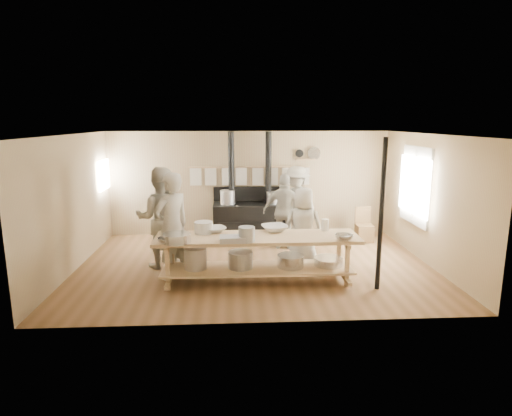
% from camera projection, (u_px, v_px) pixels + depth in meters
% --- Properties ---
extents(ground, '(7.00, 7.00, 0.00)m').
position_uv_depth(ground, '(255.00, 265.00, 8.61)').
color(ground, brown).
rests_on(ground, ground).
extents(room_shell, '(7.00, 7.00, 7.00)m').
position_uv_depth(room_shell, '(255.00, 185.00, 8.28)').
color(room_shell, tan).
rests_on(room_shell, ground).
extents(window_right, '(0.09, 1.50, 1.65)m').
position_uv_depth(window_right, '(416.00, 186.00, 9.08)').
color(window_right, beige).
rests_on(window_right, ground).
extents(left_opening, '(0.00, 0.90, 0.90)m').
position_uv_depth(left_opening, '(104.00, 175.00, 10.05)').
color(left_opening, white).
rests_on(left_opening, ground).
extents(stove, '(1.90, 0.75, 2.60)m').
position_uv_depth(stove, '(250.00, 217.00, 10.57)').
color(stove, black).
rests_on(stove, ground).
extents(towel_rail, '(3.00, 0.04, 0.47)m').
position_uv_depth(towel_rail, '(250.00, 174.00, 10.64)').
color(towel_rail, tan).
rests_on(towel_rail, ground).
extents(back_wall_shelf, '(0.63, 0.14, 0.32)m').
position_uv_depth(back_wall_shelf, '(308.00, 155.00, 10.67)').
color(back_wall_shelf, tan).
rests_on(back_wall_shelf, ground).
extents(prep_table, '(3.60, 0.90, 0.85)m').
position_uv_depth(prep_table, '(257.00, 254.00, 7.62)').
color(prep_table, tan).
rests_on(prep_table, ground).
extents(support_post, '(0.08, 0.08, 2.60)m').
position_uv_depth(support_post, '(381.00, 215.00, 7.14)').
color(support_post, black).
rests_on(support_post, ground).
extents(cook_far_left, '(0.84, 0.83, 1.96)m').
position_uv_depth(cook_far_left, '(172.00, 226.00, 7.73)').
color(cook_far_left, '#A9A695').
rests_on(cook_far_left, ground).
extents(cook_left, '(1.04, 0.84, 1.99)m').
position_uv_depth(cook_left, '(160.00, 218.00, 8.34)').
color(cook_left, '#A9A695').
rests_on(cook_left, ground).
extents(cook_center, '(0.89, 0.72, 1.59)m').
position_uv_depth(cook_center, '(303.00, 227.00, 8.43)').
color(cook_center, '#A9A695').
rests_on(cook_center, ground).
extents(cook_right, '(1.06, 0.63, 1.70)m').
position_uv_depth(cook_right, '(285.00, 212.00, 9.60)').
color(cook_right, '#A9A695').
rests_on(cook_right, ground).
extents(cook_by_window, '(1.30, 1.27, 1.79)m').
position_uv_depth(cook_by_window, '(296.00, 203.00, 10.40)').
color(cook_by_window, '#A9A695').
rests_on(cook_by_window, ground).
extents(chair, '(0.38, 0.38, 0.81)m').
position_uv_depth(chair, '(364.00, 231.00, 10.27)').
color(chair, brown).
rests_on(chair, ground).
extents(bowl_white_a, '(0.51, 0.51, 0.10)m').
position_uv_depth(bowl_white_a, '(215.00, 229.00, 7.83)').
color(bowl_white_a, white).
rests_on(bowl_white_a, prep_table).
extents(bowl_steel_a, '(0.40, 0.40, 0.09)m').
position_uv_depth(bowl_steel_a, '(166.00, 240.00, 7.14)').
color(bowl_steel_a, silver).
rests_on(bowl_steel_a, prep_table).
extents(bowl_white_b, '(0.57, 0.57, 0.11)m').
position_uv_depth(bowl_white_b, '(275.00, 228.00, 7.88)').
color(bowl_white_b, white).
rests_on(bowl_white_b, prep_table).
extents(bowl_steel_b, '(0.44, 0.44, 0.10)m').
position_uv_depth(bowl_steel_b, '(344.00, 237.00, 7.31)').
color(bowl_steel_b, silver).
rests_on(bowl_steel_b, prep_table).
extents(roasting_pan, '(0.44, 0.30, 0.10)m').
position_uv_depth(roasting_pan, '(233.00, 239.00, 7.20)').
color(roasting_pan, '#B2B2B7').
rests_on(roasting_pan, prep_table).
extents(mixing_bowl_large, '(0.55, 0.55, 0.15)m').
position_uv_depth(mixing_bowl_large, '(177.00, 238.00, 7.16)').
color(mixing_bowl_large, silver).
rests_on(mixing_bowl_large, prep_table).
extents(bucket_galv, '(0.35, 0.35, 0.26)m').
position_uv_depth(bucket_galv, '(247.00, 234.00, 7.20)').
color(bucket_galv, gray).
rests_on(bucket_galv, prep_table).
extents(deep_bowl_enamel, '(0.36, 0.36, 0.21)m').
position_uv_depth(deep_bowl_enamel, '(204.00, 227.00, 7.75)').
color(deep_bowl_enamel, white).
rests_on(deep_bowl_enamel, prep_table).
extents(pitcher, '(0.15, 0.15, 0.22)m').
position_uv_depth(pitcher, '(325.00, 225.00, 7.93)').
color(pitcher, white).
rests_on(pitcher, prep_table).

